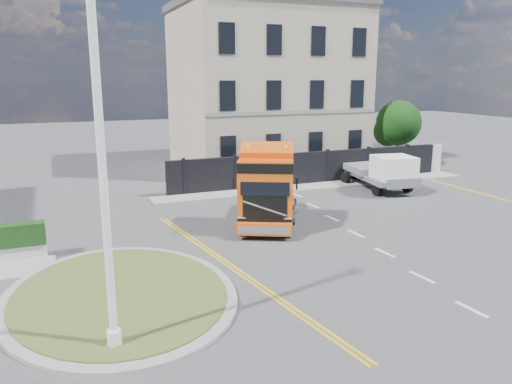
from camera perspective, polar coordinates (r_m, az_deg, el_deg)
name	(u,v)px	position (r m, az deg, el deg)	size (l,w,h in m)	color
ground	(288,239)	(20.29, 3.67, -5.41)	(120.00, 120.00, 0.00)	#424244
traffic_island	(120,294)	(15.71, -15.28, -11.22)	(6.80, 6.80, 0.17)	gray
hoarding_fence	(321,168)	(30.76, 7.42, 2.79)	(18.80, 0.25, 2.00)	black
georgian_building	(265,86)	(36.76, 1.00, 12.04)	(12.30, 10.30, 12.80)	#BBB195
tree	(396,125)	(37.37, 15.73, 7.39)	(3.20, 3.20, 4.80)	#382619
pavement_far	(320,186)	(29.90, 7.29, 0.67)	(20.00, 1.60, 0.12)	gray
truck	(267,191)	(21.54, 1.27, 0.10)	(4.60, 6.28, 3.55)	black
flatbed_pickup	(386,172)	(29.20, 14.69, 2.23)	(2.78, 5.41, 2.14)	slate
lamppost_island	(102,167)	(11.51, -17.16, 2.77)	(0.27, 0.53, 8.60)	white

